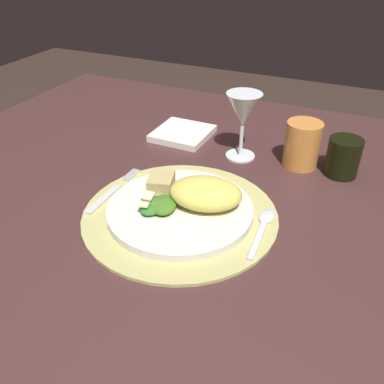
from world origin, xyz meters
TOP-DOWN VIEW (x-y plane):
  - ground_plane at (0.00, 0.00)m, footprint 6.00×6.00m
  - dining_table at (0.00, 0.00)m, footprint 1.17×0.98m
  - placemat at (0.07, -0.11)m, footprint 0.34×0.34m
  - dinner_plate at (0.07, -0.11)m, footprint 0.25×0.25m
  - pasta_serving at (0.10, -0.09)m, footprint 0.14×0.11m
  - salad_greens at (0.03, -0.14)m, footprint 0.07×0.07m
  - bread_piece at (0.01, -0.08)m, footprint 0.06×0.06m
  - fork at (-0.08, -0.11)m, footprint 0.01×0.16m
  - spoon at (0.21, -0.09)m, footprint 0.03×0.14m
  - napkin at (-0.07, 0.18)m, footprint 0.13×0.13m
  - wine_glass at (0.09, 0.14)m, footprint 0.07×0.07m
  - amber_tumbler at (0.22, 0.15)m, footprint 0.07×0.07m
  - dark_tumbler at (0.30, 0.15)m, footprint 0.07×0.07m

SIDE VIEW (x-z plane):
  - ground_plane at x=0.00m, z-range 0.00..0.00m
  - dining_table at x=0.00m, z-range 0.23..0.95m
  - placemat at x=0.07m, z-range 0.72..0.72m
  - napkin at x=-0.07m, z-range 0.72..0.73m
  - fork at x=-0.08m, z-range 0.72..0.73m
  - spoon at x=0.21m, z-range 0.72..0.73m
  - dinner_plate at x=0.07m, z-range 0.72..0.74m
  - salad_greens at x=0.03m, z-range 0.73..0.76m
  - bread_piece at x=0.01m, z-range 0.74..0.76m
  - dark_tumbler at x=0.30m, z-range 0.72..0.79m
  - pasta_serving at x=0.10m, z-range 0.74..0.78m
  - amber_tumbler at x=0.22m, z-range 0.72..0.81m
  - wine_glass at x=0.09m, z-range 0.75..0.89m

